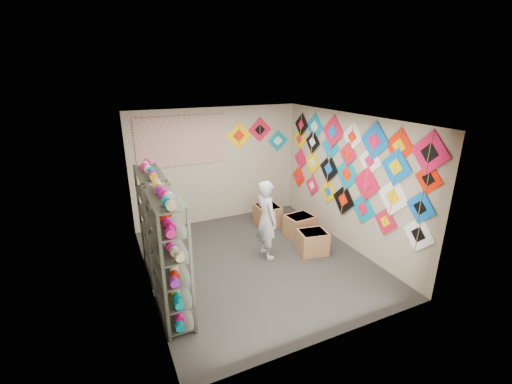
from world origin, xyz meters
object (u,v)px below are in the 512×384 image
shelf_rack_back (155,223)px  shopkeeper (266,219)px  carton_a (312,242)px  carton_c (268,215)px  shelf_rack_front (170,258)px  carton_b (300,226)px

shelf_rack_back → shopkeeper: bearing=-9.2°
shopkeeper → carton_a: bearing=-111.8°
shopkeeper → carton_c: (0.66, 1.25, -0.53)m
shelf_rack_front → carton_b: size_ratio=3.26×
shelf_rack_back → carton_b: (3.07, 0.14, -0.71)m
carton_a → carton_c: (-0.23, 1.54, 0.02)m
carton_a → carton_c: size_ratio=0.97×
shopkeeper → carton_b: size_ratio=2.67×
carton_c → shopkeeper: bearing=-116.2°
carton_a → carton_b: bearing=88.3°
carton_a → carton_c: 1.55m
shelf_rack_back → carton_b: shelf_rack_back is taller
shopkeeper → carton_b: 1.27m
shelf_rack_back → carton_a: (2.91, -0.61, -0.72)m
shelf_rack_front → carton_c: (2.68, 2.23, -0.70)m
shelf_rack_front → carton_c: bearing=39.7°
shelf_rack_front → carton_a: bearing=13.4°
carton_a → carton_b: 0.76m
shelf_rack_back → shopkeeper: (2.02, -0.33, -0.17)m
shelf_rack_back → carton_c: (2.68, 0.93, -0.70)m
carton_a → carton_c: carton_c is taller
carton_b → carton_c: (-0.39, 0.79, 0.01)m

